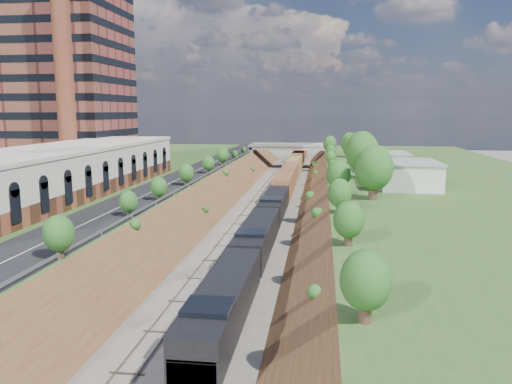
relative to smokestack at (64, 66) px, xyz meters
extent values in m
plane|color=#6B665B|center=(36.00, -56.00, -25.00)|extent=(400.00, 400.00, 0.00)
cube|color=#325C26|center=(3.00, 4.00, -22.50)|extent=(44.00, 180.00, 5.00)
cube|color=#325C26|center=(69.00, 4.00, -22.50)|extent=(44.00, 180.00, 5.00)
cube|color=olive|center=(25.00, 4.00, -25.00)|extent=(10.00, 180.00, 10.00)
cube|color=olive|center=(47.00, 4.00, -25.00)|extent=(10.00, 180.00, 10.00)
cube|color=gray|center=(33.40, 4.00, -24.91)|extent=(1.58, 180.00, 0.18)
cube|color=gray|center=(38.60, 4.00, -24.91)|extent=(1.58, 180.00, 0.18)
cube|color=black|center=(20.50, 4.00, -19.95)|extent=(8.00, 180.00, 0.10)
cube|color=#99999E|center=(24.60, 4.00, -19.45)|extent=(0.06, 171.00, 0.30)
cube|color=brown|center=(8.00, -18.00, -18.90)|extent=(14.00, 62.00, 2.20)
cube|color=beige|center=(8.00, -18.00, -15.65)|extent=(14.00, 62.00, 4.30)
cube|color=beige|center=(8.00, -18.00, -13.25)|extent=(14.30, 62.30, 0.50)
cube|color=brown|center=(-8.00, 16.00, 2.00)|extent=(22.00, 22.00, 44.00)
cylinder|color=brown|center=(0.00, 0.00, 0.00)|extent=(3.20, 3.20, 40.00)
cube|color=gray|center=(24.50, 66.00, -21.90)|extent=(1.50, 8.00, 6.20)
cube|color=gray|center=(47.50, 66.00, -21.90)|extent=(1.50, 8.00, 6.20)
cube|color=gray|center=(36.00, 66.00, -18.80)|extent=(24.00, 8.00, 1.00)
cube|color=gray|center=(36.00, 62.00, -18.00)|extent=(24.00, 0.30, 0.80)
cube|color=gray|center=(36.00, 70.00, -18.00)|extent=(24.00, 0.30, 0.80)
cube|color=silver|center=(59.50, -4.00, -18.00)|extent=(9.00, 12.00, 4.00)
cube|color=silver|center=(59.00, 18.00, -18.20)|extent=(8.00, 10.00, 3.60)
cylinder|color=#473323|center=(53.00, -16.00, -18.69)|extent=(1.30, 1.30, 2.62)
ellipsoid|color=#265F21|center=(53.00, -16.00, -15.54)|extent=(5.25, 5.25, 6.30)
cylinder|color=#473323|center=(24.20, -36.00, -19.39)|extent=(0.66, 0.66, 1.22)
ellipsoid|color=#265F21|center=(24.20, -36.00, -17.92)|extent=(2.45, 2.45, 2.94)
cube|color=black|center=(38.60, -56.51, -24.55)|extent=(2.40, 4.00, 0.90)
cube|color=black|center=(38.60, -49.74, -22.47)|extent=(3.26, 19.55, 3.26)
cube|color=black|center=(38.60, -58.01, -23.20)|extent=(3.00, 3.00, 1.80)
cube|color=silver|center=(38.60, -58.01, -22.20)|extent=(3.00, 3.00, 0.15)
cube|color=black|center=(38.60, -55.01, -20.90)|extent=(3.19, 3.10, 0.90)
cube|color=black|center=(38.60, -29.20, -22.47)|extent=(3.26, 19.55, 3.26)
cube|color=black|center=(38.60, -8.65, -22.47)|extent=(3.26, 19.55, 3.26)
cube|color=brown|center=(38.60, 53.99, -22.15)|extent=(3.26, 103.73, 3.91)
camera|label=1|loc=(45.89, -85.69, -7.81)|focal=35.00mm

